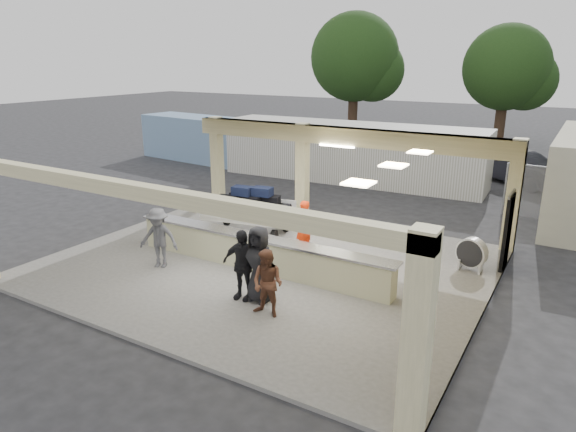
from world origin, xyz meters
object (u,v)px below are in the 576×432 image
Objects in this scene: container_blue at (213,140)px; drum_fan at (472,253)px; container_white at (351,152)px; passenger_c at (159,238)px; car_dark at (522,169)px; baggage_counter at (257,253)px; baggage_handler at (303,227)px; passenger_b at (242,265)px; passenger_a at (268,284)px; passenger_d at (259,264)px; luggage_cart at (248,209)px.

drum_fan is at bearing -23.08° from container_blue.
container_white reaches higher than drum_fan.
passenger_c is 0.37× the size of car_dark.
container_white is (-2.46, 11.78, 0.81)m from baggage_counter.
car_dark is at bearing 177.83° from baggage_handler.
car_dark is at bearing 69.60° from passenger_b.
passenger_c reaches higher than car_dark.
passenger_d is at bearing 136.74° from passenger_a.
baggage_counter is at bearing -161.64° from car_dark.
passenger_a is at bearing -50.93° from baggage_counter.
container_white is at bearing 145.82° from drum_fan.
baggage_counter is 2.01m from passenger_d.
passenger_a is at bearing 33.86° from baggage_handler.
baggage_counter is at bearing 106.61° from passenger_b.
baggage_counter is 5.13× the size of passenger_a.
baggage_counter is 2.81m from passenger_c.
container_white is (-3.60, 13.38, 0.34)m from passenger_d.
luggage_cart is 1.62× the size of passenger_d.
drum_fan is at bearing 48.43° from passenger_d.
baggage_handler is 0.93× the size of passenger_b.
luggage_cart is 4.91m from passenger_b.
passenger_c reaches higher than baggage_counter.
baggage_handler is at bearing -35.54° from container_blue.
passenger_a is 17.49m from car_dark.
baggage_counter is at bearing -62.63° from luggage_cart.
container_blue is (-11.74, 10.35, 0.33)m from baggage_handler.
container_blue reaches higher than baggage_handler.
car_dark is at bearing 49.18° from luggage_cart.
container_white is (-0.49, 9.40, 0.42)m from luggage_cart.
passenger_a is 0.16× the size of container_blue.
luggage_cart is 0.24× the size of container_white.
passenger_d reaches higher than car_dark.
container_white is (0.01, 13.06, 0.43)m from passenger_c.
baggage_counter is 3.11m from luggage_cart.
drum_fan is at bearing 40.36° from passenger_b.
passenger_c is (-2.47, -1.28, 0.38)m from baggage_counter.
drum_fan is 0.53× the size of passenger_b.
passenger_b is (-1.02, 0.43, 0.09)m from passenger_a.
car_dark is (4.44, 13.33, -0.16)m from baggage_handler.
drum_fan is 6.50m from passenger_b.
baggage_handler is 4.23m from passenger_c.
container_white is at bearing 3.99° from container_blue.
container_white is (-4.20, 13.93, 0.49)m from passenger_a.
drum_fan is 18.76m from container_blue.
baggage_counter is 0.85× the size of container_blue.
car_dark is (6.92, 12.67, -0.20)m from luggage_cart.
passenger_b is 13.88m from container_white.
car_dark reaches higher than baggage_counter.
baggage_handler is at bearing -149.86° from drum_fan.
passenger_d is 0.41× the size of car_dark.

